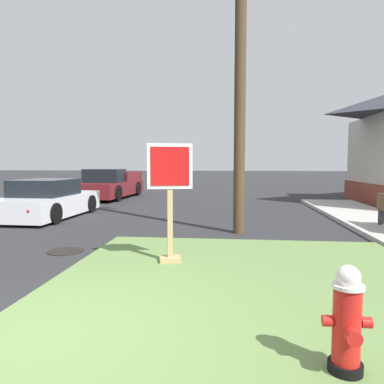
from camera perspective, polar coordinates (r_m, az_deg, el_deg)
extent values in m
plane|color=#2B2B2D|center=(4.09, -23.24, -21.40)|extent=(160.00, 160.00, 0.00)
cube|color=#668447|center=(5.28, 8.79, -14.55)|extent=(5.67, 5.92, 0.08)
cylinder|color=black|center=(3.47, 23.06, -24.09)|extent=(0.28, 0.28, 0.08)
cylinder|color=red|center=(3.32, 23.26, -18.80)|extent=(0.22, 0.22, 0.62)
cylinder|color=silver|center=(3.21, 23.45, -13.49)|extent=(0.25, 0.25, 0.03)
sphere|color=silver|center=(3.19, 23.49, -12.21)|extent=(0.19, 0.19, 0.19)
cube|color=silver|center=(3.17, 23.53, -10.99)|extent=(0.04, 0.04, 0.04)
cylinder|color=red|center=(3.27, 20.63, -18.51)|extent=(0.08, 0.09, 0.09)
cylinder|color=red|center=(3.36, 25.85, -18.08)|extent=(0.08, 0.09, 0.09)
cylinder|color=red|center=(3.19, 24.14, -20.22)|extent=(0.12, 0.09, 0.12)
cube|color=tan|center=(6.14, -3.52, -2.07)|extent=(0.11, 0.11, 1.95)
cube|color=tan|center=(6.31, -3.47, -10.53)|extent=(0.42, 0.36, 0.08)
cube|color=white|center=(6.04, -3.51, 4.09)|extent=(0.74, 0.20, 0.76)
cube|color=red|center=(6.03, -3.50, 4.08)|extent=(0.63, 0.17, 0.65)
cylinder|color=black|center=(7.73, -19.36, -8.82)|extent=(0.70, 0.70, 0.02)
cube|color=silver|center=(12.67, -21.66, -1.87)|extent=(1.90, 4.15, 0.64)
cube|color=black|center=(12.45, -22.20, 0.59)|extent=(1.60, 1.93, 0.56)
cylinder|color=black|center=(14.20, -22.16, -1.63)|extent=(0.23, 0.63, 0.62)
cylinder|color=black|center=(13.44, -15.82, -1.80)|extent=(0.23, 0.63, 0.62)
cylinder|color=black|center=(12.07, -28.15, -2.88)|extent=(0.23, 0.63, 0.62)
cylinder|color=black|center=(11.17, -21.00, -3.20)|extent=(0.23, 0.63, 0.62)
sphere|color=white|center=(14.68, -19.71, -0.74)|extent=(0.14, 0.14, 0.14)
sphere|color=white|center=(14.22, -15.82, -0.81)|extent=(0.14, 0.14, 0.14)
sphere|color=red|center=(10.67, -24.39, -2.79)|extent=(0.12, 0.12, 0.12)
cube|color=maroon|center=(18.69, -12.80, 0.60)|extent=(2.15, 5.29, 0.68)
cube|color=black|center=(17.97, -13.67, 2.47)|extent=(1.78, 1.42, 0.68)
cube|color=maroon|center=(19.21, -9.26, 2.43)|extent=(0.18, 2.20, 0.44)
cube|color=maroon|center=(19.85, -14.39, 2.42)|extent=(0.18, 2.20, 0.44)
cube|color=maroon|center=(21.07, -10.33, 2.60)|extent=(1.77, 0.16, 0.44)
cylinder|color=black|center=(16.91, -11.79, -0.20)|extent=(0.29, 0.77, 0.76)
cylinder|color=black|center=(17.63, -17.42, -0.12)|extent=(0.29, 0.77, 0.76)
cylinder|color=black|center=(19.87, -8.69, 0.55)|extent=(0.29, 0.77, 0.76)
cylinder|color=black|center=(20.49, -13.63, 0.59)|extent=(0.29, 0.77, 0.76)
cylinder|color=#4C3823|center=(9.43, 7.66, 20.14)|extent=(0.28, 0.28, 8.60)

